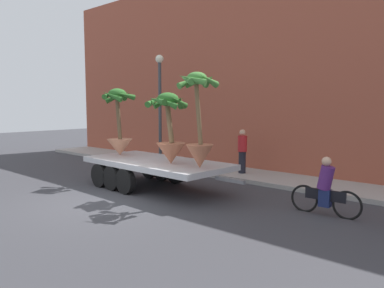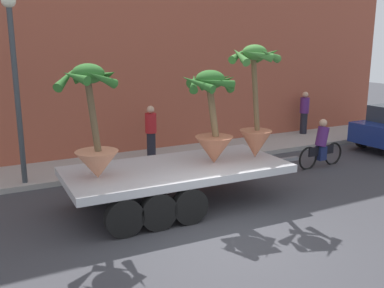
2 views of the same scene
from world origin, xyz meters
TOP-DOWN VIEW (x-y plane):
  - ground_plane at (0.00, 0.00)m, footprint 60.00×60.00m
  - sidewalk at (0.00, 6.10)m, footprint 24.00×2.20m
  - building_facade at (0.00, 7.80)m, footprint 24.00×1.20m
  - flatbed_trailer at (-0.36, 2.25)m, footprint 6.23×2.53m
  - potted_palm_rear at (1.93, 2.04)m, footprint 1.22×1.29m
  - potted_palm_middle at (-2.05, 2.21)m, footprint 1.29×1.32m
  - potted_palm_front at (0.72, 2.05)m, footprint 1.34×1.28m
  - cyclist at (5.30, 3.12)m, footprint 1.84×0.36m
  - pedestrian_near_gate at (0.78, 5.97)m, footprint 0.36×0.36m
  - pedestrian_far_left at (7.78, 6.69)m, footprint 0.36×0.36m
  - street_lamp at (-3.16, 5.30)m, footprint 0.36×0.36m

SIDE VIEW (x-z plane):
  - ground_plane at x=0.00m, z-range 0.00..0.00m
  - sidewalk at x=0.00m, z-range 0.00..0.15m
  - cyclist at x=5.30m, z-range -0.10..1.44m
  - flatbed_trailer at x=-0.36m, z-range 0.26..1.24m
  - pedestrian_near_gate at x=0.78m, z-range 0.19..1.90m
  - pedestrian_far_left at x=7.78m, z-range 0.19..1.90m
  - potted_palm_front at x=0.72m, z-range 0.93..3.15m
  - potted_palm_middle at x=-2.05m, z-range 0.83..3.26m
  - potted_palm_rear at x=1.93m, z-range 0.85..3.63m
  - street_lamp at x=-3.16m, z-range 0.82..5.65m
  - building_facade at x=0.00m, z-range 0.00..8.59m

